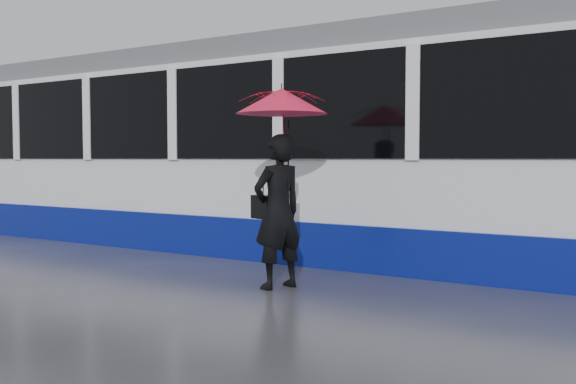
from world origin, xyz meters
The scene contains 6 objects.
ground centered at (0.00, 0.00, 0.00)m, with size 90.00×90.00×0.00m, color #2F2F35.
rails centered at (0.00, 2.50, 0.01)m, with size 34.00×1.51×0.02m.
tram centered at (-2.80, 2.50, 1.64)m, with size 26.00×2.56×3.35m.
woman centered at (-0.37, -0.17, 0.89)m, with size 0.65×0.43×1.78m, color black.
umbrella centered at (-0.32, -0.17, 1.95)m, with size 1.33×1.33×1.20m.
handbag centered at (-0.59, -0.15, 0.93)m, with size 0.35×0.24×0.46m.
Camera 1 is at (3.69, -6.32, 1.50)m, focal length 40.00 mm.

